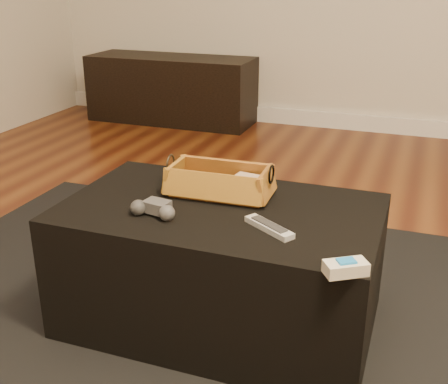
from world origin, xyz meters
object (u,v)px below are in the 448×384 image
(game_controller, at_px, (154,209))
(cream_gadget, at_px, (346,268))
(tv_remote, at_px, (213,189))
(wicker_basket, at_px, (220,183))
(ottoman, at_px, (220,265))
(silver_remote, at_px, (269,227))
(media_cabinet, at_px, (172,89))

(game_controller, height_order, cream_gadget, game_controller)
(tv_remote, xyz_separation_m, wicker_basket, (0.02, 0.01, 0.02))
(ottoman, relative_size, tv_remote, 5.40)
(silver_remote, bearing_deg, media_cabinet, 120.66)
(tv_remote, relative_size, silver_remote, 1.09)
(media_cabinet, relative_size, game_controller, 8.46)
(silver_remote, distance_m, cream_gadget, 0.30)
(tv_remote, height_order, cream_gadget, cream_gadget)
(cream_gadget, bearing_deg, tv_remote, 143.07)
(tv_remote, bearing_deg, game_controller, -123.85)
(game_controller, relative_size, silver_remote, 0.90)
(game_controller, bearing_deg, tv_remote, 64.14)
(ottoman, height_order, tv_remote, tv_remote)
(media_cabinet, distance_m, wicker_basket, 2.70)
(tv_remote, relative_size, cream_gadget, 1.57)
(ottoman, xyz_separation_m, tv_remote, (-0.06, 0.08, 0.23))
(game_controller, bearing_deg, wicker_basket, 62.10)
(media_cabinet, bearing_deg, wicker_basket, -61.30)
(wicker_basket, bearing_deg, game_controller, -117.90)
(media_cabinet, relative_size, ottoman, 1.29)
(tv_remote, distance_m, cream_gadget, 0.62)
(media_cabinet, height_order, tv_remote, media_cabinet)
(silver_remote, xyz_separation_m, cream_gadget, (0.25, -0.18, 0.01))
(cream_gadget, bearing_deg, ottoman, 146.60)
(game_controller, bearing_deg, ottoman, 40.57)
(wicker_basket, xyz_separation_m, game_controller, (-0.12, -0.23, -0.02))
(media_cabinet, distance_m, tv_remote, 2.70)
(cream_gadget, bearing_deg, silver_remote, 144.23)
(ottoman, distance_m, silver_remote, 0.31)
(ottoman, bearing_deg, tv_remote, 123.94)
(ottoman, relative_size, wicker_basket, 2.79)
(ottoman, height_order, cream_gadget, cream_gadget)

